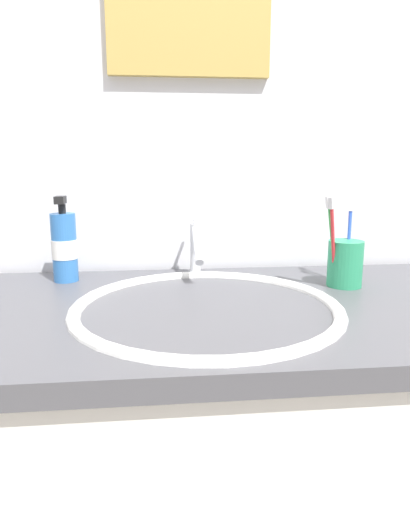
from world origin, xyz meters
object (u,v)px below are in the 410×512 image
object	(u,v)px
toothbrush_red	(333,236)
toothbrush_blue	(349,236)
soap_dispenser	(64,247)
toothbrush_cup	(345,264)
toothbrush_purple	(349,231)
faucet	(196,247)
toothbrush_green	(332,236)

from	to	relation	value
toothbrush_red	toothbrush_blue	bearing A→B (deg)	38.26
soap_dispenser	toothbrush_cup	bearing A→B (deg)	-9.87
toothbrush_purple	toothbrush_red	bearing A→B (deg)	-135.32
faucet	toothbrush_blue	distance (m)	0.34
toothbrush_green	toothbrush_blue	bearing A→B (deg)	33.84
toothbrush_purple	soap_dispenser	size ratio (longest dim) A/B	1.01
toothbrush_purple	soap_dispenser	world-z (taller)	toothbrush_purple
toothbrush_blue	toothbrush_green	bearing A→B (deg)	-146.16
toothbrush_cup	toothbrush_blue	distance (m)	0.06
toothbrush_green	soap_dispenser	world-z (taller)	toothbrush_green
faucet	toothbrush_cup	world-z (taller)	faucet
toothbrush_cup	faucet	bearing A→B (deg)	159.96
toothbrush_blue	toothbrush_purple	bearing A→B (deg)	66.44
toothbrush_purple	toothbrush_red	distance (m)	0.09
faucet	toothbrush_purple	world-z (taller)	toothbrush_purple
toothbrush_purple	faucet	bearing A→B (deg)	167.57
toothbrush_cup	toothbrush_purple	bearing A→B (deg)	60.70
faucet	toothbrush_green	world-z (taller)	toothbrush_green
toothbrush_cup	toothbrush_purple	distance (m)	0.08
toothbrush_cup	toothbrush_blue	size ratio (longest dim) A/B	0.56
faucet	toothbrush_purple	bearing A→B (deg)	-12.43
toothbrush_purple	toothbrush_green	bearing A→B (deg)	-138.39
toothbrush_red	faucet	bearing A→B (deg)	153.72
faucet	toothbrush_blue	xyz separation A→B (m)	(0.32, -0.09, 0.03)
toothbrush_blue	toothbrush_red	xyz separation A→B (m)	(-0.05, -0.04, 0.01)
toothbrush_red	soap_dispenser	distance (m)	0.57
faucet	toothbrush_cup	distance (m)	0.33
toothbrush_purple	toothbrush_blue	size ratio (longest dim) A/B	1.08
faucet	toothbrush_purple	xyz separation A→B (m)	(0.33, -0.07, 0.04)
toothbrush_green	toothbrush_red	world-z (taller)	same
toothbrush_red	soap_dispenser	size ratio (longest dim) A/B	1.00
toothbrush_cup	toothbrush_blue	xyz separation A→B (m)	(0.01, 0.02, 0.06)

